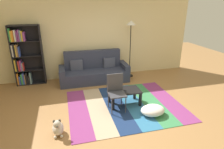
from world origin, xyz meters
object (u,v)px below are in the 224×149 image
standing_lamp (131,30)px  folding_chair (116,89)px  tv_remote (124,90)px  bookshelf (24,57)px  coffee_table (125,93)px  pouf (153,110)px  dog (58,128)px  couch (94,71)px

standing_lamp → folding_chair: (-1.08, -2.04, -1.09)m
folding_chair → tv_remote: bearing=74.9°
bookshelf → coffee_table: (2.63, -2.07, -0.57)m
bookshelf → pouf: bearing=-41.3°
pouf → standing_lamp: bearing=82.7°
coffee_table → dog: 1.87m
bookshelf → pouf: size_ratio=3.28×
dog → folding_chair: (1.39, 0.68, 0.37)m
coffee_table → dog: (-1.67, -0.83, -0.17)m
couch → dog: couch is taller
coffee_table → folding_chair: size_ratio=0.89×
couch → coffee_table: bearing=-74.6°
coffee_table → folding_chair: bearing=-151.6°
tv_remote → couch: bearing=69.9°
couch → standing_lamp: size_ratio=1.16×
bookshelf → folding_chair: size_ratio=2.09×
couch → standing_lamp: bearing=4.4°
coffee_table → pouf: (0.48, -0.66, -0.20)m
couch → folding_chair: bearing=-83.5°
standing_lamp → couch: bearing=-175.6°
couch → bookshelf: 2.23m
couch → pouf: couch is taller
bookshelf → pouf: 4.21m
couch → tv_remote: (0.46, -1.80, 0.08)m
coffee_table → standing_lamp: standing_lamp is taller
dog → tv_remote: 1.85m
coffee_table → tv_remote: (-0.03, -0.01, 0.08)m
tv_remote → bookshelf: bearing=106.8°
coffee_table → pouf: 0.84m
pouf → tv_remote: tv_remote is taller
coffee_table → dog: bearing=-153.6°
bookshelf → tv_remote: bookshelf is taller
couch → coffee_table: size_ratio=2.84×
dog → tv_remote: (1.64, 0.82, 0.25)m
tv_remote → folding_chair: folding_chair is taller
dog → standing_lamp: size_ratio=0.20×
bookshelf → tv_remote: (2.59, -2.08, -0.49)m
couch → dog: 2.87m
bookshelf → standing_lamp: bearing=-3.0°
couch → coffee_table: (0.49, -1.79, -0.00)m
bookshelf → coffee_table: bearing=-38.3°
standing_lamp → tv_remote: size_ratio=12.99×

